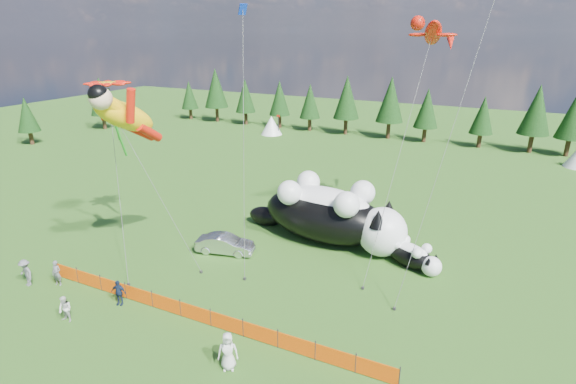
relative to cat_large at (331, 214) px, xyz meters
The scene contains 16 objects.
ground 10.15m from the cat_large, 107.99° to the right, with size 160.00×160.00×0.00m, color #123C0A.
safety_fence 12.91m from the cat_large, 103.84° to the right, with size 22.06×0.06×1.10m.
tree_line 35.75m from the cat_large, 94.92° to the left, with size 90.00×4.00×8.00m, color black, non-canonical shape.
festival_tents 31.60m from the cat_large, 75.44° to the left, with size 50.00×3.20×2.80m, color white, non-canonical shape.
cat_large is the anchor object (origin of this frame).
cat_small 6.53m from the cat_large, 11.23° to the right, with size 4.62×3.13×1.78m.
car 7.98m from the cat_large, 140.34° to the right, with size 1.43×4.09×1.35m, color silver.
spectator_a 18.51m from the cat_large, 134.75° to the right, with size 0.60×0.39×1.64m, color #5D5D63.
spectator_b 18.14m from the cat_large, 121.11° to the right, with size 0.74×0.44×1.53m, color silver.
spectator_c 15.34m from the cat_large, 121.50° to the right, with size 0.91×0.47×1.55m, color #16223D.
spectator_d 20.29m from the cat_large, 136.36° to the right, with size 1.13×0.58×1.75m, color #5D5D63.
spectator_e 14.78m from the cat_large, 87.95° to the right, with size 0.95×0.62×1.94m, color silver.
superhero_kite 15.57m from the cat_large, 136.04° to the right, with size 6.26×5.29×12.78m.
gecko_kite 14.03m from the cat_large, 32.43° to the left, with size 3.97×12.07×17.06m.
flower_kite 17.58m from the cat_large, 152.42° to the right, with size 6.18×6.32×13.00m.
diamond_kite_a 14.17m from the cat_large, 137.93° to the right, with size 2.14×4.27×16.87m.
Camera 1 is at (13.45, -19.34, 14.88)m, focal length 28.00 mm.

